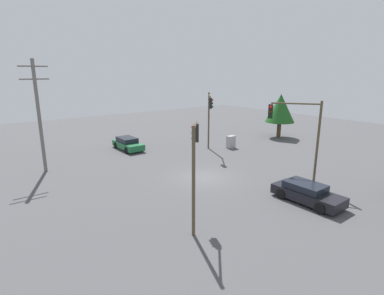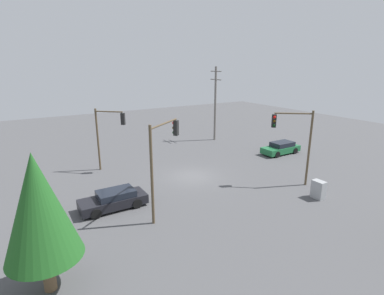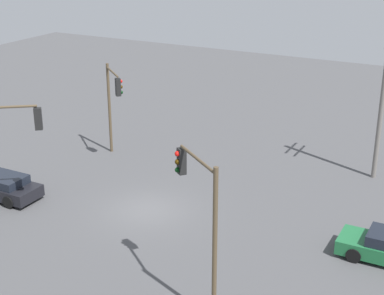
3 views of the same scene
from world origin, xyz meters
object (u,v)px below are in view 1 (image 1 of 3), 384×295
object	(u,v)px
sedan_green	(128,144)
traffic_signal_main	(299,128)
electrical_cabinet	(231,142)
traffic_signal_aux	(210,112)
sedan_dark	(307,193)
traffic_signal_cross	(194,157)

from	to	relation	value
sedan_green	traffic_signal_main	bearing A→B (deg)	108.02
electrical_cabinet	traffic_signal_aux	bearing A→B (deg)	172.16
sedan_green	traffic_signal_main	distance (m)	18.60
sedan_dark	traffic_signal_aux	distance (m)	14.80
traffic_signal_main	traffic_signal_aux	xyz separation A→B (m)	(1.02, 11.30, -0.12)
traffic_signal_main	sedan_green	bearing A→B (deg)	-18.30
sedan_green	traffic_signal_main	world-z (taller)	traffic_signal_main
sedan_green	electrical_cabinet	size ratio (longest dim) A/B	3.28
traffic_signal_main	traffic_signal_cross	xyz separation A→B (m)	(-10.20, -0.52, -0.38)
sedan_green	electrical_cabinet	bearing A→B (deg)	146.06
sedan_green	traffic_signal_cross	size ratio (longest dim) A/B	0.77
sedan_green	traffic_signal_aux	size ratio (longest dim) A/B	0.72
traffic_signal_aux	sedan_green	bearing A→B (deg)	-94.46
traffic_signal_cross	electrical_cabinet	world-z (taller)	traffic_signal_cross
traffic_signal_cross	traffic_signal_aux	world-z (taller)	traffic_signal_aux
traffic_signal_main	electrical_cabinet	bearing A→B (deg)	-56.13
sedan_green	traffic_signal_cross	distance (m)	18.72
sedan_green	traffic_signal_aux	world-z (taller)	traffic_signal_aux
sedan_green	traffic_signal_main	xyz separation A→B (m)	(5.64, -17.34, 3.69)
traffic_signal_main	traffic_signal_cross	size ratio (longest dim) A/B	1.09
sedan_dark	electrical_cabinet	size ratio (longest dim) A/B	3.31
traffic_signal_main	traffic_signal_aux	world-z (taller)	traffic_signal_main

